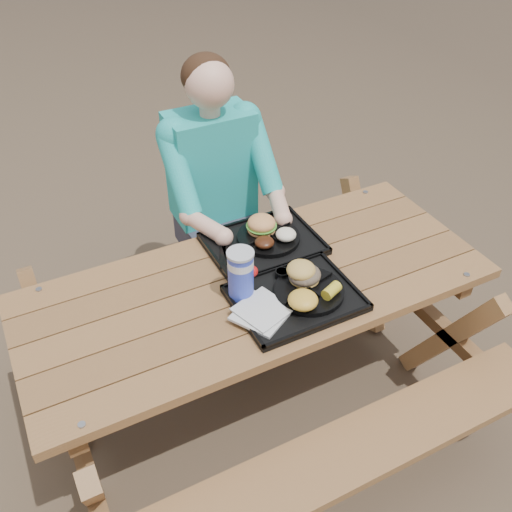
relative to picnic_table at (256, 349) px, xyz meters
name	(u,v)px	position (x,y,z in m)	size (l,w,h in m)	color
ground	(256,403)	(0.00, 0.00, -0.38)	(60.00, 60.00, 0.00)	#999999
picnic_table	(256,349)	(0.00, 0.00, 0.00)	(1.80, 1.49, 0.75)	#999999
tray_near	(295,299)	(0.08, -0.16, 0.39)	(0.45, 0.35, 0.02)	black
tray_far	(263,244)	(0.13, 0.19, 0.39)	(0.45, 0.35, 0.02)	black
plate_near	(309,291)	(0.14, -0.16, 0.41)	(0.26, 0.26, 0.02)	black
plate_far	(269,237)	(0.16, 0.20, 0.41)	(0.26, 0.26, 0.02)	black
napkin_stack	(261,313)	(-0.07, -0.18, 0.40)	(0.17, 0.17, 0.02)	silver
soda_cup	(241,275)	(-0.09, -0.06, 0.49)	(0.09, 0.09, 0.19)	#1A30C7
condiment_bbq	(282,274)	(0.09, -0.04, 0.41)	(0.05, 0.05, 0.03)	black
condiment_mustard	(295,269)	(0.15, -0.04, 0.41)	(0.05, 0.05, 0.03)	yellow
sandwich	(305,267)	(0.15, -0.11, 0.47)	(0.12, 0.12, 0.12)	gold
mac_cheese	(303,300)	(0.07, -0.23, 0.44)	(0.11, 0.11, 0.05)	gold
corn_cob	(332,291)	(0.19, -0.23, 0.44)	(0.07, 0.07, 0.04)	yellow
cutlery_far	(227,252)	(-0.03, 0.19, 0.40)	(0.03, 0.17, 0.01)	black
burger	(262,220)	(0.15, 0.24, 0.47)	(0.12, 0.12, 0.11)	#F09A54
baked_beans	(264,242)	(0.11, 0.14, 0.43)	(0.08, 0.08, 0.04)	#431D0D
potato_salad	(286,235)	(0.21, 0.14, 0.44)	(0.08, 0.08, 0.05)	white
diner	(215,209)	(0.13, 0.69, 0.27)	(0.48, 0.84, 1.28)	teal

